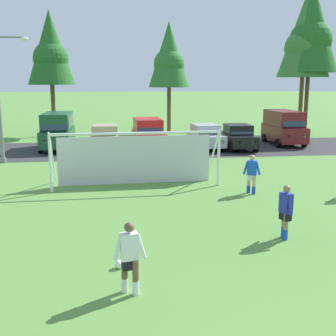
{
  "coord_description": "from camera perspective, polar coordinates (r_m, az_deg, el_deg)",
  "views": [
    {
      "loc": [
        -2.85,
        -3.6,
        4.58
      ],
      "look_at": [
        -0.85,
        11.58,
        1.49
      ],
      "focal_mm": 45.42,
      "sensor_mm": 36.0,
      "label": 1
    }
  ],
  "objects": [
    {
      "name": "tree_right_edge",
      "position": [
        40.61,
        17.86,
        16.19
      ],
      "size": [
        4.54,
        4.54,
        12.11
      ],
      "color": "brown",
      "rests_on": "ground"
    },
    {
      "name": "parked_car_slot_far_left",
      "position": [
        30.52,
        -14.58,
        4.96
      ],
      "size": [
        2.21,
        4.8,
        2.52
      ],
      "color": "#194C2D",
      "rests_on": "ground"
    },
    {
      "name": "parking_lot_strip",
      "position": [
        29.94,
        -1.94,
        2.61
      ],
      "size": [
        52.0,
        8.4,
        0.01
      ],
      "primitive_type": "cube",
      "color": "#333335",
      "rests_on": "ground"
    },
    {
      "name": "parked_car_slot_center_left",
      "position": [
        29.2,
        -2.68,
        4.58
      ],
      "size": [
        2.26,
        4.66,
        2.16
      ],
      "color": "red",
      "rests_on": "ground"
    },
    {
      "name": "ground_plane",
      "position": [
        19.36,
        1.19,
        -2.27
      ],
      "size": [
        400.0,
        400.0,
        0.0
      ],
      "primitive_type": "plane",
      "color": "#598C3D"
    },
    {
      "name": "player_winger_left",
      "position": [
        18.02,
        11.16,
        -0.84
      ],
      "size": [
        0.71,
        0.36,
        1.64
      ],
      "color": "tan",
      "rests_on": "ground"
    },
    {
      "name": "soccer_ball",
      "position": [
        10.97,
        -6.6,
        -12.71
      ],
      "size": [
        0.22,
        0.22,
        0.22
      ],
      "color": "white",
      "rests_on": "ground"
    },
    {
      "name": "soccer_goal",
      "position": [
        19.24,
        -4.38,
        1.54
      ],
      "size": [
        7.48,
        2.2,
        2.57
      ],
      "color": "white",
      "rests_on": "ground"
    },
    {
      "name": "tree_mid_right",
      "position": [
        40.89,
        18.63,
        17.09
      ],
      "size": [
        4.92,
        4.92,
        13.12
      ],
      "color": "brown",
      "rests_on": "ground"
    },
    {
      "name": "tree_center_back",
      "position": [
        39.57,
        0.14,
        14.69
      ],
      "size": [
        3.73,
        3.73,
        9.96
      ],
      "color": "brown",
      "rests_on": "ground"
    },
    {
      "name": "player_trailing_back",
      "position": [
        13.08,
        15.49,
        -5.71
      ],
      "size": [
        0.33,
        0.75,
        1.64
      ],
      "color": "#936B4C",
      "rests_on": "ground"
    },
    {
      "name": "parked_car_slot_center",
      "position": [
        29.88,
        5.05,
        4.25
      ],
      "size": [
        2.24,
        4.31,
        1.72
      ],
      "color": "#B2B2BC",
      "rests_on": "ground"
    },
    {
      "name": "tree_mid_left",
      "position": [
        38.39,
        -15.51,
        14.99
      ],
      "size": [
        3.95,
        3.95,
        10.54
      ],
      "color": "brown",
      "rests_on": "ground"
    },
    {
      "name": "player_winger_right",
      "position": [
        9.49,
        -5.16,
        -11.96
      ],
      "size": [
        0.75,
        0.31,
        1.64
      ],
      "color": "brown",
      "rests_on": "ground"
    },
    {
      "name": "street_lamp",
      "position": [
        26.04,
        -21.39,
        8.71
      ],
      "size": [
        2.0,
        0.32,
        7.13
      ],
      "color": "slate",
      "rests_on": "ground"
    },
    {
      "name": "parked_car_slot_center_right",
      "position": [
        30.02,
        9.41,
        4.17
      ],
      "size": [
        2.16,
        4.26,
        1.72
      ],
      "color": "black",
      "rests_on": "ground"
    },
    {
      "name": "parked_car_slot_right",
      "position": [
        33.07,
        15.28,
        5.39
      ],
      "size": [
        2.3,
        4.85,
        2.52
      ],
      "color": "maroon",
      "rests_on": "ground"
    },
    {
      "name": "parked_car_slot_left",
      "position": [
        29.6,
        -8.43,
        4.1
      ],
      "size": [
        2.2,
        4.28,
        1.72
      ],
      "color": "tan",
      "rests_on": "ground"
    }
  ]
}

